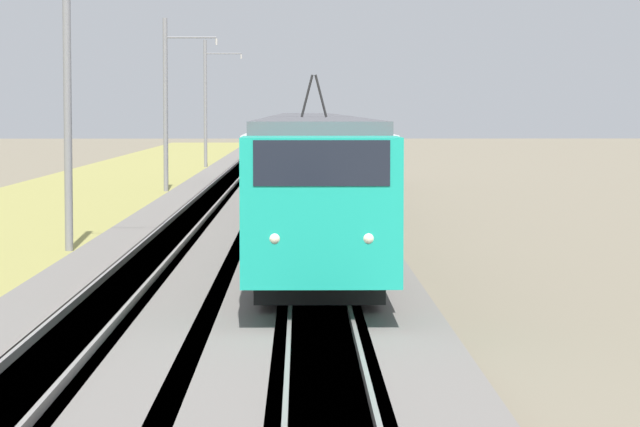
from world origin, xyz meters
name	(u,v)px	position (x,y,z in m)	size (l,w,h in m)	color
ballast_main	(199,214)	(50.00, 0.00, 0.15)	(240.00, 4.40, 0.30)	slate
ballast_adjacent	(310,214)	(50.00, -4.03, 0.15)	(240.00, 4.40, 0.30)	slate
track_main	(199,214)	(50.00, 0.00, 0.16)	(240.00, 1.57, 0.45)	#4C4238
track_adjacent	(310,214)	(50.00, -4.03, 0.16)	(240.00, 1.57, 0.45)	#4C4238
grass_verge	(41,217)	(50.00, 5.76, 0.06)	(240.00, 10.67, 0.12)	#99934C
passenger_train	(310,156)	(50.04, -4.03, 2.25)	(60.45, 2.83, 4.85)	#19A88E
catenary_mast_mid	(70,92)	(36.01, 2.56, 4.45)	(0.22, 2.56, 8.61)	slate
catenary_mast_far	(167,103)	(65.96, 2.56, 4.25)	(0.22, 2.56, 8.23)	slate
catenary_mast_distant	(206,102)	(95.91, 2.56, 4.43)	(0.22, 2.56, 8.57)	slate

